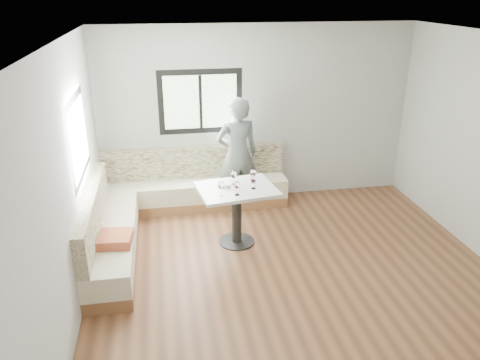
% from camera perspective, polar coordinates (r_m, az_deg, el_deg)
% --- Properties ---
extents(room, '(5.01, 5.01, 2.81)m').
position_cam_1_polar(room, '(5.25, 6.72, 1.39)').
color(room, brown).
rests_on(room, ground).
extents(banquette, '(2.90, 2.80, 0.95)m').
position_cam_1_polar(banquette, '(6.90, -9.51, -3.20)').
color(banquette, brown).
rests_on(banquette, ground).
extents(table, '(1.11, 0.92, 0.83)m').
position_cam_1_polar(table, '(6.28, -0.42, -2.68)').
color(table, black).
rests_on(table, ground).
extents(person, '(0.70, 0.51, 1.79)m').
position_cam_1_polar(person, '(7.21, -0.34, 3.12)').
color(person, slate).
rests_on(person, ground).
extents(olive_ramekin, '(0.11, 0.11, 0.05)m').
position_cam_1_polar(olive_ramekin, '(6.22, -1.67, -0.62)').
color(olive_ramekin, white).
rests_on(olive_ramekin, table).
extents(wine_glass_a, '(0.09, 0.09, 0.19)m').
position_cam_1_polar(wine_glass_a, '(5.92, -2.32, -0.69)').
color(wine_glass_a, white).
rests_on(wine_glass_a, table).
extents(wine_glass_b, '(0.09, 0.09, 0.19)m').
position_cam_1_polar(wine_glass_b, '(5.93, -0.34, -0.64)').
color(wine_glass_b, white).
rests_on(wine_glass_b, table).
extents(wine_glass_c, '(0.09, 0.09, 0.19)m').
position_cam_1_polar(wine_glass_c, '(6.12, 1.67, 0.13)').
color(wine_glass_c, white).
rests_on(wine_glass_c, table).
extents(wine_glass_d, '(0.09, 0.09, 0.19)m').
position_cam_1_polar(wine_glass_d, '(6.25, -0.77, 0.62)').
color(wine_glass_d, white).
rests_on(wine_glass_d, table).
extents(wine_glass_e, '(0.09, 0.09, 0.19)m').
position_cam_1_polar(wine_glass_e, '(6.31, 1.63, 0.82)').
color(wine_glass_e, white).
rests_on(wine_glass_e, table).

